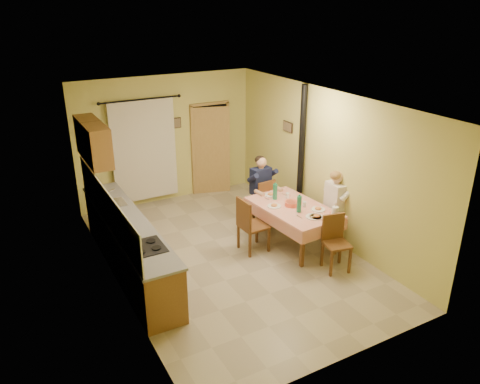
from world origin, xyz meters
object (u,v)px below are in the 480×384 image
dining_table (292,225)px  chair_near (336,254)px  chair_left (253,235)px  man_right (336,198)px  chair_far (261,210)px  man_far (262,183)px  stove_flue (300,174)px  chair_right (335,227)px

dining_table → chair_near: size_ratio=1.90×
chair_left → man_right: bearing=71.7°
chair_far → chair_near: 2.13m
chair_near → man_far: size_ratio=0.69×
stove_flue → chair_near: bearing=-106.7°
chair_near → stove_flue: size_ratio=0.34×
man_far → dining_table: bearing=-92.1°
dining_table → man_far: bearing=87.9°
chair_far → chair_left: 1.14m
dining_table → man_right: size_ratio=1.31×
chair_near → dining_table: bearing=-71.7°
chair_far → chair_near: bearing=-90.2°
chair_left → man_far: 1.29m
dining_table → man_far: man_far is taller
dining_table → chair_right: chair_right is taller
chair_near → man_far: 2.23m
chair_far → man_far: man_far is taller
chair_far → man_right: bearing=-64.0°
man_far → stove_flue: 0.79m
chair_near → stove_flue: stove_flue is taller
dining_table → chair_left: bearing=164.6°
chair_left → stove_flue: (1.44, 0.60, 0.73)m
chair_near → man_right: bearing=-116.0°
chair_far → stove_flue: size_ratio=0.34×
dining_table → chair_far: chair_far is taller
chair_near → chair_far: bearing=-73.5°
chair_right → chair_left: bearing=76.6°
chair_near → chair_right: size_ratio=1.03×
chair_far → chair_right: (0.80, -1.33, -0.00)m
chair_left → man_far: size_ratio=0.74×
chair_far → chair_near: chair_far is taller
chair_far → man_far: 0.59m
dining_table → man_far: 1.16m
dining_table → chair_far: (-0.05, 1.03, -0.09)m
man_far → stove_flue: bearing=-26.8°
man_right → stove_flue: 1.06m
chair_left → man_right: size_ratio=0.74×
chair_right → chair_far: bearing=34.0°
chair_far → chair_right: chair_far is taller
chair_right → chair_left: chair_left is taller
chair_near → man_far: bearing=-73.5°
man_far → stove_flue: size_ratio=0.50×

